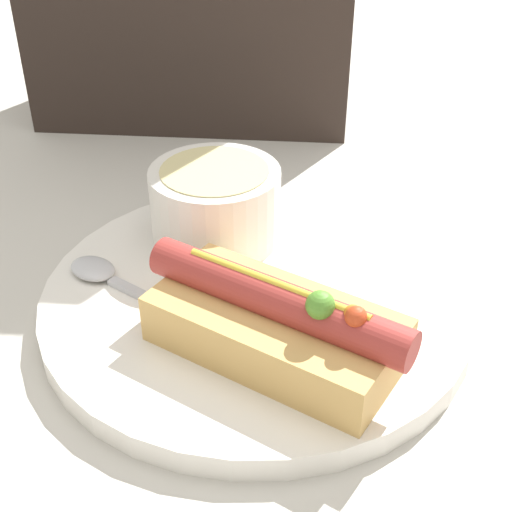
# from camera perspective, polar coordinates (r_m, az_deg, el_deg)

# --- Properties ---
(ground_plane) EXTENTS (4.00, 4.00, 0.00)m
(ground_plane) POSITION_cam_1_polar(r_m,az_deg,el_deg) (0.51, 0.00, -4.32)
(ground_plane) COLOR #BCB7AD
(dinner_plate) EXTENTS (0.30, 0.30, 0.02)m
(dinner_plate) POSITION_cam_1_polar(r_m,az_deg,el_deg) (0.50, 0.00, -3.54)
(dinner_plate) COLOR white
(dinner_plate) RESTS_ON ground_plane
(hot_dog) EXTENTS (0.17, 0.14, 0.06)m
(hot_dog) POSITION_cam_1_polar(r_m,az_deg,el_deg) (0.43, 1.64, -5.34)
(hot_dog) COLOR tan
(hot_dog) RESTS_ON dinner_plate
(soup_bowl) EXTENTS (0.10, 0.10, 0.06)m
(soup_bowl) POSITION_cam_1_polar(r_m,az_deg,el_deg) (0.54, -3.26, 4.43)
(soup_bowl) COLOR silver
(soup_bowl) RESTS_ON dinner_plate
(spoon) EXTENTS (0.15, 0.10, 0.01)m
(spoon) POSITION_cam_1_polar(r_m,az_deg,el_deg) (0.51, -10.88, -2.09)
(spoon) COLOR #B7B7BC
(spoon) RESTS_ON dinner_plate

